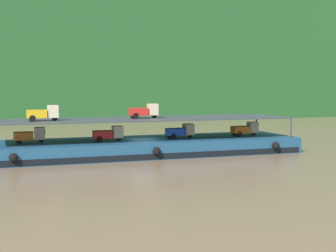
# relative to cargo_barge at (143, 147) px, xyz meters

# --- Properties ---
(ground_plane) EXTENTS (400.00, 400.00, 0.00)m
(ground_plane) POSITION_rel_cargo_barge_xyz_m (0.00, 0.02, -0.75)
(ground_plane) COLOR #7F664C
(cargo_barge) EXTENTS (30.14, 8.41, 1.50)m
(cargo_barge) POSITION_rel_cargo_barge_xyz_m (0.00, 0.00, 0.00)
(cargo_barge) COLOR navy
(cargo_barge) RESTS_ON ground
(cargo_rack) EXTENTS (28.54, 7.02, 2.00)m
(cargo_rack) POSITION_rel_cargo_barge_xyz_m (0.00, 0.02, 2.69)
(cargo_rack) COLOR #383D47
(cargo_rack) RESTS_ON cargo_barge
(mini_truck_lower_stern) EXTENTS (2.79, 1.28, 1.38)m
(mini_truck_lower_stern) POSITION_rel_cargo_barge_xyz_m (-10.45, 0.50, 1.44)
(mini_truck_lower_stern) COLOR orange
(mini_truck_lower_stern) RESTS_ON cargo_barge
(mini_truck_lower_aft) EXTENTS (2.77, 1.24, 1.38)m
(mini_truck_lower_aft) POSITION_rel_cargo_barge_xyz_m (-3.50, -0.51, 1.44)
(mini_truck_lower_aft) COLOR red
(mini_truck_lower_aft) RESTS_ON cargo_barge
(mini_truck_lower_mid) EXTENTS (2.79, 1.29, 1.38)m
(mini_truck_lower_mid) POSITION_rel_cargo_barge_xyz_m (3.74, -0.19, 1.44)
(mini_truck_lower_mid) COLOR #1E47B7
(mini_truck_lower_mid) RESTS_ON cargo_barge
(mini_truck_lower_fore) EXTENTS (2.76, 1.23, 1.38)m
(mini_truck_lower_fore) POSITION_rel_cargo_barge_xyz_m (10.91, -0.06, 1.44)
(mini_truck_lower_fore) COLOR orange
(mini_truck_lower_fore) RESTS_ON cargo_barge
(mini_truck_upper_stern) EXTENTS (2.74, 1.20, 1.38)m
(mini_truck_upper_stern) POSITION_rel_cargo_barge_xyz_m (-9.34, -0.51, 3.44)
(mini_truck_upper_stern) COLOR gold
(mini_truck_upper_stern) RESTS_ON cargo_rack
(mini_truck_upper_mid) EXTENTS (2.77, 1.26, 1.38)m
(mini_truck_upper_mid) POSITION_rel_cargo_barge_xyz_m (0.18, 0.27, 3.44)
(mini_truck_upper_mid) COLOR red
(mini_truck_upper_mid) RESTS_ON cargo_rack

